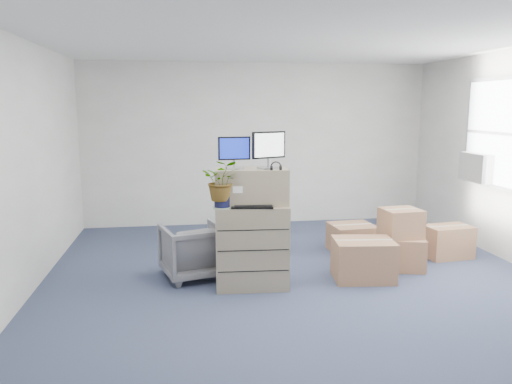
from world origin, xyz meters
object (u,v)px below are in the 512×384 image
filing_cabinet_lower (252,246)px  monitor_left (234,151)px  monitor_right (269,148)px  office_chair (193,248)px  keyboard (252,207)px  potted_plant (222,186)px  water_bottle (254,195)px

filing_cabinet_lower → monitor_left: size_ratio=2.62×
filing_cabinet_lower → monitor_right: 1.14m
office_chair → monitor_left: bearing=127.5°
monitor_left → keyboard: 0.66m
keyboard → potted_plant: size_ratio=0.89×
monitor_right → keyboard: bearing=-164.4°
monitor_right → office_chair: 1.56m
keyboard → monitor_right: bearing=46.0°
monitor_right → filing_cabinet_lower: bearing=162.5°
filing_cabinet_lower → monitor_right: (0.20, 0.02, 1.12)m
water_bottle → potted_plant: bearing=-153.7°
keyboard → potted_plant: bearing=-175.1°
potted_plant → water_bottle: bearing=26.3°
filing_cabinet_lower → keyboard: bearing=-91.3°
monitor_right → potted_plant: monitor_right is taller
monitor_right → office_chair: monitor_right is taller
monitor_left → office_chair: monitor_left is taller
monitor_left → monitor_right: size_ratio=0.88×
monitor_left → monitor_right: (0.39, -0.04, 0.03)m
monitor_left → potted_plant: 0.44m
filing_cabinet_lower → potted_plant: (-0.34, -0.13, 0.73)m
monitor_right → office_chair: (-0.86, 0.39, -1.24)m
monitor_left → potted_plant: (-0.16, -0.19, -0.36)m
water_bottle → monitor_right: bearing=-15.0°
office_chair → keyboard: bearing=123.5°
filing_cabinet_lower → water_bottle: 0.59m
filing_cabinet_lower → monitor_left: bearing=166.5°
water_bottle → office_chair: bearing=153.5°
keyboard → office_chair: 1.05m
filing_cabinet_lower → office_chair: (-0.66, 0.41, -0.12)m
monitor_right → keyboard: size_ratio=0.90×
keyboard → potted_plant: potted_plant is taller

